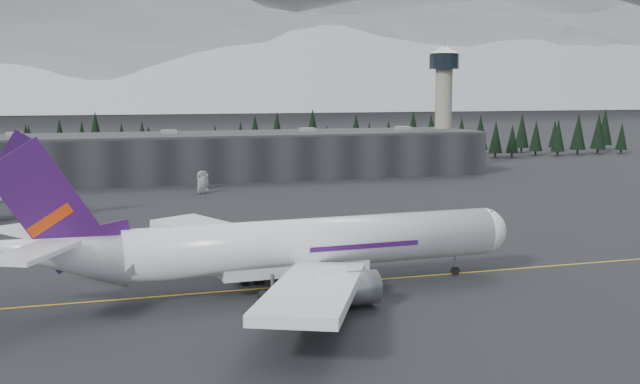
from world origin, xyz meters
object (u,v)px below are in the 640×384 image
object	(u,v)px
gse_vehicle_a	(202,190)
terminal	(206,156)
control_tower	(444,94)
jet_main	(272,247)
gse_vehicle_b	(205,185)

from	to	relation	value
gse_vehicle_a	terminal	bearing A→B (deg)	70.76
terminal	gse_vehicle_a	size ratio (longest dim) A/B	29.20
control_tower	gse_vehicle_a	size ratio (longest dim) A/B	6.88
jet_main	gse_vehicle_a	world-z (taller)	jet_main
terminal	control_tower	bearing A→B (deg)	2.29
control_tower	jet_main	distance (m)	159.93
control_tower	gse_vehicle_a	xyz separation A→B (m)	(-81.41, -35.46, -22.64)
terminal	control_tower	size ratio (longest dim) A/B	4.24
jet_main	gse_vehicle_a	size ratio (longest dim) A/B	12.33
terminal	control_tower	xyz separation A→B (m)	(75.00, 3.00, 17.11)
control_tower	gse_vehicle_a	bearing A→B (deg)	-156.46
terminal	gse_vehicle_a	distance (m)	33.55
terminal	gse_vehicle_a	bearing A→B (deg)	-101.17
control_tower	gse_vehicle_b	size ratio (longest dim) A/B	9.00
terminal	gse_vehicle_b	bearing A→B (deg)	-100.01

